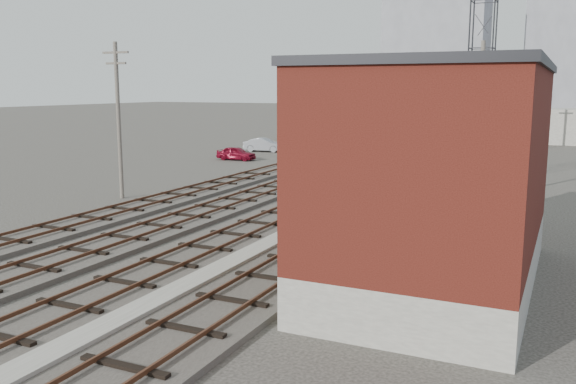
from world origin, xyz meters
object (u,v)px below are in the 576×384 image
Objects in this scene: site_trailer at (356,142)px; switch_stand at (342,167)px; car_silver at (264,145)px; signal_mast at (321,205)px; car_red at (236,153)px; car_grey at (311,148)px.

switch_stand is at bearing -95.42° from site_trailer.
switch_stand is 0.28× the size of car_silver.
signal_mast reaches higher than car_silver.
signal_mast is 0.59× the size of site_trailer.
site_trailer is 1.72× the size of car_silver.
switch_stand reaches higher than car_red.
site_trailer reaches higher than car_red.
site_trailer is (-2.90, 11.68, 0.84)m from switch_stand.
car_silver is at bearing 67.14° from car_grey.
site_trailer is (-10.70, 35.37, -1.10)m from signal_mast.
car_red is (-11.78, 4.75, 0.05)m from switch_stand.
signal_mast is 36.97m from site_trailer.
car_grey is at bearing -37.07° from car_red.
site_trailer reaches higher than car_grey.
signal_mast reaches higher than switch_stand.
switch_stand is 12.70m from car_red.
site_trailer is 9.96m from car_silver.
site_trailer is 2.00× the size of car_red.
signal_mast reaches higher than site_trailer.
signal_mast is at bearing -147.14° from car_red.
switch_stand is 13.32m from car_grey.
car_red is (-8.88, -6.94, -0.79)m from site_trailer.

